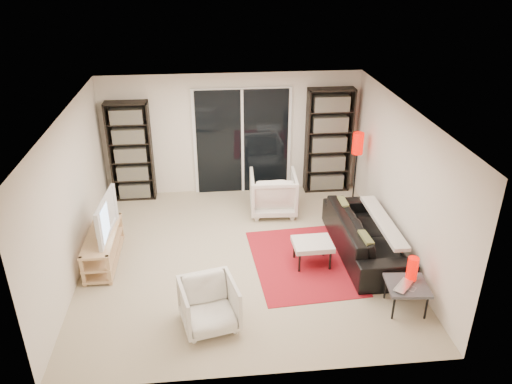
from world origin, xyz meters
The scene contains 20 objects.
floor centered at (0.00, 0.00, 0.00)m, with size 5.00×5.00×0.00m, color #BEB092.
wall_back centered at (0.00, 2.50, 1.20)m, with size 5.00×0.02×2.40m, color silver.
wall_front centered at (0.00, -2.50, 1.20)m, with size 5.00×0.02×2.40m, color silver.
wall_left centered at (-2.50, 0.00, 1.20)m, with size 0.02×5.00×2.40m, color silver.
wall_right centered at (2.50, 0.00, 1.20)m, with size 0.02×5.00×2.40m, color silver.
ceiling centered at (0.00, 0.00, 2.40)m, with size 5.00×5.00×0.02m, color white.
sliding_door centered at (0.20, 2.46, 1.05)m, with size 1.92×0.08×2.16m.
bookshelf_left centered at (-1.95, 2.33, 0.98)m, with size 0.80×0.30×1.95m.
bookshelf_right centered at (1.90, 2.33, 1.05)m, with size 0.90×0.30×2.10m.
tv_stand centered at (-2.18, 0.09, 0.26)m, with size 0.43×1.36×0.50m.
tv centered at (-2.16, 0.09, 0.81)m, with size 1.06×0.14×0.61m, color black.
rug centered at (0.94, -0.26, 0.01)m, with size 1.53×2.07×0.01m, color #A31520.
sofa centered at (1.98, -0.07, 0.33)m, with size 2.23×0.87×0.65m, color black.
armchair_back centered at (0.69, 1.47, 0.39)m, with size 0.84×0.86×0.78m, color silver.
armchair_front centered at (-0.55, -1.58, 0.33)m, with size 0.70×0.72×0.65m, color silver.
ottoman centered at (1.07, -0.31, 0.35)m, with size 0.61×0.51×0.40m.
side_table centered at (2.12, -1.51, 0.36)m, with size 0.60×0.60×0.40m.
laptop centered at (2.08, -1.60, 0.41)m, with size 0.36×0.23×0.03m, color silver.
table_lamp centered at (2.21, -1.39, 0.57)m, with size 0.15×0.15×0.34m, color #D10700.
floor_lamp centered at (2.25, 1.56, 1.14)m, with size 0.22×0.22×1.48m.
Camera 1 is at (-0.47, -6.76, 4.48)m, focal length 35.00 mm.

